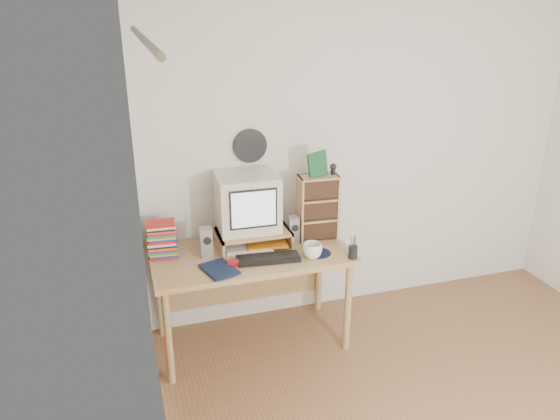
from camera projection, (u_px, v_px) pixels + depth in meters
back_wall at (364, 158)px, 4.29m from camera, size 3.50×0.00×3.50m
left_wall at (162, 308)px, 2.26m from camera, size 0.00×3.50×3.50m
curtain at (162, 274)px, 2.73m from camera, size 0.00×2.20×2.20m
wall_disc at (250, 146)px, 3.95m from camera, size 0.25×0.02×0.25m
desk at (249, 265)px, 3.97m from camera, size 1.40×0.70×0.75m
monitor_riser at (254, 234)px, 3.93m from camera, size 0.52×0.30×0.12m
crt_monitor at (248, 202)px, 3.88m from camera, size 0.44×0.44×0.41m
speaker_left at (206, 243)px, 3.76m from camera, size 0.09×0.09×0.22m
speaker_right at (294, 230)px, 3.99m from camera, size 0.08×0.08×0.20m
keyboard at (268, 259)px, 3.74m from camera, size 0.44×0.19×0.03m
dvd_stack at (162, 239)px, 3.75m from camera, size 0.20×0.15×0.28m
cd_rack at (318, 207)px, 4.01m from camera, size 0.30×0.17×0.49m
mug at (312, 251)px, 3.77m from camera, size 0.14×0.14×0.11m
diary at (206, 272)px, 3.55m from camera, size 0.27×0.23×0.05m
mousepad at (318, 253)px, 3.85m from camera, size 0.23×0.23×0.00m
pen_cup at (353, 250)px, 3.76m from camera, size 0.07×0.07×0.13m
papers at (255, 244)px, 3.94m from camera, size 0.36×0.28×0.04m
red_box at (233, 263)px, 3.67m from camera, size 0.09×0.07×0.04m
game_box at (317, 164)px, 3.87m from camera, size 0.14×0.05×0.18m
webcam at (333, 169)px, 3.93m from camera, size 0.05×0.05×0.08m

